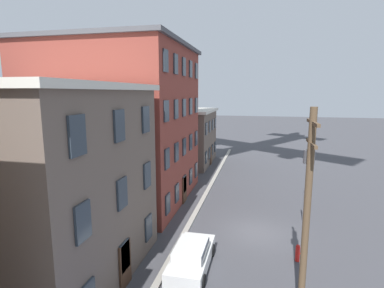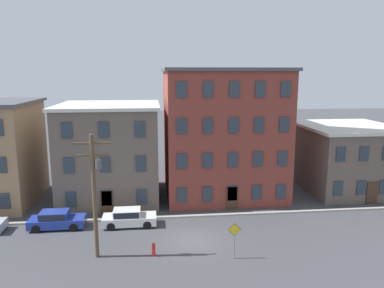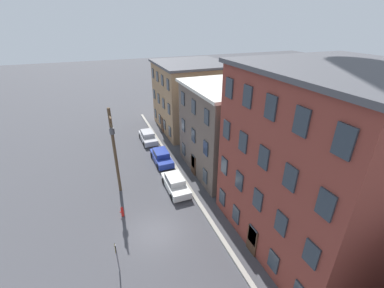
{
  "view_description": "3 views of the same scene",
  "coord_description": "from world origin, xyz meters",
  "px_view_note": "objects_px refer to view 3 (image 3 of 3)",
  "views": [
    {
      "loc": [
        -18.9,
        -0.0,
        9.1
      ],
      "look_at": [
        0.84,
        4.5,
        5.6
      ],
      "focal_mm": 28.0,
      "sensor_mm": 36.0,
      "label": 1
    },
    {
      "loc": [
        -2.98,
        -26.42,
        12.46
      ],
      "look_at": [
        0.46,
        4.46,
        6.56
      ],
      "focal_mm": 35.0,
      "sensor_mm": 36.0,
      "label": 2
    },
    {
      "loc": [
        15.31,
        -3.01,
        15.43
      ],
      "look_at": [
        -0.45,
        3.2,
        7.12
      ],
      "focal_mm": 24.0,
      "sensor_mm": 36.0,
      "label": 3
    }
  ],
  "objects_px": {
    "caution_sign": "(116,253)",
    "utility_pole": "(114,147)",
    "car_silver": "(148,136)",
    "fire_hydrant": "(122,211)",
    "car_blue": "(161,156)",
    "car_white": "(175,183)"
  },
  "relations": [
    {
      "from": "car_silver",
      "to": "car_blue",
      "type": "bearing_deg",
      "value": 2.07
    },
    {
      "from": "car_white",
      "to": "utility_pole",
      "type": "distance_m",
      "value": 6.83
    },
    {
      "from": "car_silver",
      "to": "caution_sign",
      "type": "bearing_deg",
      "value": -18.22
    },
    {
      "from": "fire_hydrant",
      "to": "car_white",
      "type": "bearing_deg",
      "value": 110.04
    },
    {
      "from": "utility_pole",
      "to": "fire_hydrant",
      "type": "bearing_deg",
      "value": -4.6
    },
    {
      "from": "utility_pole",
      "to": "fire_hydrant",
      "type": "height_order",
      "value": "utility_pole"
    },
    {
      "from": "car_blue",
      "to": "fire_hydrant",
      "type": "height_order",
      "value": "car_blue"
    },
    {
      "from": "car_silver",
      "to": "caution_sign",
      "type": "xyz_separation_m",
      "value": [
        19.52,
        -6.42,
        0.95
      ]
    },
    {
      "from": "car_blue",
      "to": "utility_pole",
      "type": "bearing_deg",
      "value": -53.11
    },
    {
      "from": "car_silver",
      "to": "fire_hydrant",
      "type": "xyz_separation_m",
      "value": [
        14.08,
        -5.44,
        -0.27
      ]
    },
    {
      "from": "caution_sign",
      "to": "utility_pole",
      "type": "distance_m",
      "value": 9.86
    },
    {
      "from": "car_silver",
      "to": "utility_pole",
      "type": "distance_m",
      "value": 12.17
    },
    {
      "from": "caution_sign",
      "to": "utility_pole",
      "type": "xyz_separation_m",
      "value": [
        -9.26,
        1.3,
        3.12
      ]
    },
    {
      "from": "car_white",
      "to": "fire_hydrant",
      "type": "height_order",
      "value": "car_white"
    },
    {
      "from": "car_silver",
      "to": "car_white",
      "type": "xyz_separation_m",
      "value": [
        12.08,
        0.05,
        0.0
      ]
    },
    {
      "from": "car_blue",
      "to": "caution_sign",
      "type": "height_order",
      "value": "caution_sign"
    },
    {
      "from": "car_white",
      "to": "utility_pole",
      "type": "bearing_deg",
      "value": -109.45
    },
    {
      "from": "car_blue",
      "to": "car_white",
      "type": "bearing_deg",
      "value": -1.76
    },
    {
      "from": "car_white",
      "to": "caution_sign",
      "type": "distance_m",
      "value": 9.9
    },
    {
      "from": "car_silver",
      "to": "utility_pole",
      "type": "xyz_separation_m",
      "value": [
        10.26,
        -5.13,
        4.07
      ]
    },
    {
      "from": "car_silver",
      "to": "utility_pole",
      "type": "relative_size",
      "value": 0.51
    },
    {
      "from": "car_white",
      "to": "car_silver",
      "type": "bearing_deg",
      "value": -179.78
    }
  ]
}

